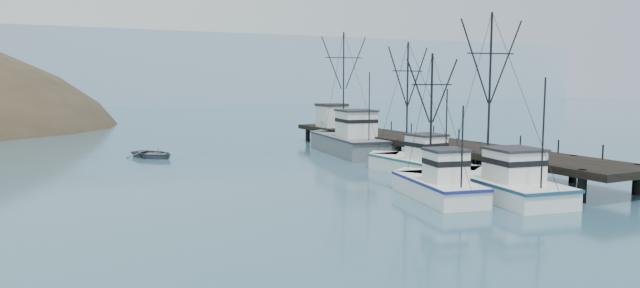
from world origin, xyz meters
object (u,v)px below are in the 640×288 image
at_px(trawler_mid, 436,185).
at_px(pier_shed, 332,115).
at_px(trawler_far, 414,163).
at_px(motorboat, 153,158).
at_px(trawler_near, 497,183).
at_px(work_vessel, 348,141).
at_px(pickup_truck, 341,121).
at_px(pier, 422,142).

bearing_deg(trawler_mid, pier_shed, 74.42).
bearing_deg(trawler_far, motorboat, 132.41).
bearing_deg(trawler_near, trawler_mid, 163.87).
height_order(trawler_mid, pier_shed, trawler_mid).
height_order(work_vessel, pickup_truck, work_vessel).
xyz_separation_m(pier, motorboat, (-22.62, 12.81, -1.69)).
distance_m(trawler_mid, pier_shed, 32.62).
relative_size(pier, pier_shed, 13.75).
xyz_separation_m(trawler_far, pickup_truck, (5.20, 22.18, 1.87)).
distance_m(pier, work_vessel, 8.52).
height_order(pier, pickup_truck, pickup_truck).
relative_size(pier, pickup_truck, 8.79).
bearing_deg(work_vessel, trawler_near, -95.23).
xyz_separation_m(pier, trawler_far, (-5.28, -6.17, -0.87)).
relative_size(trawler_far, work_vessel, 0.70).
bearing_deg(pickup_truck, work_vessel, 173.36).
height_order(pickup_truck, motorboat, pickup_truck).
height_order(trawler_near, work_vessel, work_vessel).
height_order(trawler_mid, work_vessel, work_vessel).
relative_size(trawler_mid, trawler_far, 0.87).
bearing_deg(trawler_far, pickup_truck, 76.80).
bearing_deg(motorboat, trawler_far, -75.04).
bearing_deg(trawler_near, work_vessel, 84.77).
xyz_separation_m(pier_shed, pickup_truck, (1.08, -0.34, -0.72)).
bearing_deg(trawler_mid, pickup_truck, 72.43).
distance_m(pier, trawler_mid, 17.97).
bearing_deg(pickup_truck, trawler_near, -173.48).
xyz_separation_m(trawler_mid, pickup_truck, (9.81, 30.99, 1.88)).
bearing_deg(pickup_truck, pier_shed, 89.46).
xyz_separation_m(trawler_near, pickup_truck, (5.78, 32.16, 1.88)).
distance_m(trawler_far, work_vessel, 13.94).
relative_size(pier, motorboat, 8.40).
distance_m(trawler_far, motorboat, 25.72).
distance_m(trawler_near, motorboat, 33.47).
distance_m(trawler_mid, trawler_far, 9.94).
xyz_separation_m(trawler_near, trawler_mid, (-4.03, 1.17, -0.00)).
xyz_separation_m(work_vessel, pickup_truck, (3.60, 8.34, 1.47)).
bearing_deg(motorboat, trawler_near, -87.39).
xyz_separation_m(pier, trawler_near, (-5.86, -16.15, -0.87)).
bearing_deg(pickup_truck, trawler_far, -176.49).
xyz_separation_m(trawler_near, work_vessel, (2.18, 23.81, 0.41)).
bearing_deg(motorboat, pier, -56.97).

